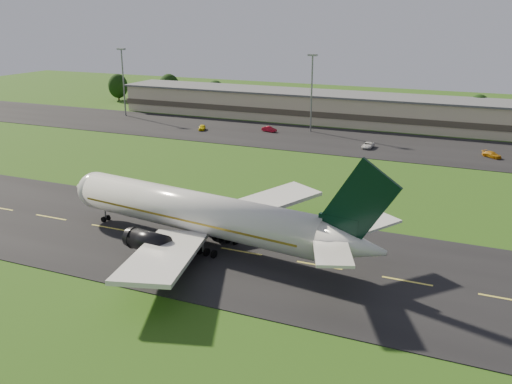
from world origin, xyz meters
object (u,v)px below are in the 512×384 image
at_px(light_mast_west, 123,74).
at_px(service_vehicle_c, 368,145).
at_px(service_vehicle_b, 269,129).
at_px(airliner, 201,214).
at_px(terminal, 333,108).
at_px(light_mast_centre, 312,84).
at_px(service_vehicle_d, 492,155).
at_px(service_vehicle_a, 202,127).

distance_m(light_mast_west, service_vehicle_c, 80.57).
relative_size(light_mast_west, service_vehicle_b, 4.92).
bearing_deg(airliner, terminal, 103.21).
bearing_deg(light_mast_centre, airliner, -82.17).
bearing_deg(light_mast_west, service_vehicle_d, -6.00).
relative_size(terminal, service_vehicle_b, 35.06).
distance_m(light_mast_west, service_vehicle_d, 107.02).
bearing_deg(service_vehicle_a, airliner, -83.26).
relative_size(airliner, service_vehicle_a, 12.63).
bearing_deg(service_vehicle_b, service_vehicle_a, 118.98).
height_order(light_mast_west, service_vehicle_a, light_mast_west).
height_order(terminal, service_vehicle_d, terminal).
relative_size(light_mast_west, service_vehicle_d, 4.53).
xyz_separation_m(terminal, light_mast_centre, (-1.40, -16.18, 8.75)).
bearing_deg(airliner, service_vehicle_b, 113.11).
height_order(light_mast_west, service_vehicle_c, light_mast_west).
relative_size(service_vehicle_a, service_vehicle_c, 0.86).
distance_m(service_vehicle_b, service_vehicle_d, 56.10).
distance_m(airliner, terminal, 96.78).
height_order(terminal, service_vehicle_a, terminal).
relative_size(service_vehicle_a, service_vehicle_d, 0.90).
relative_size(service_vehicle_a, service_vehicle_b, 0.98).
bearing_deg(service_vehicle_c, light_mast_centre, 145.96).
height_order(terminal, light_mast_west, light_mast_west).
xyz_separation_m(service_vehicle_b, service_vehicle_c, (28.60, -8.12, -0.02)).
relative_size(airliner, light_mast_centre, 2.51).
xyz_separation_m(terminal, service_vehicle_d, (44.36, -27.29, -3.24)).
relative_size(airliner, service_vehicle_d, 11.38).
relative_size(terminal, light_mast_west, 7.13).
xyz_separation_m(terminal, service_vehicle_a, (-29.00, -26.25, -3.20)).
bearing_deg(service_vehicle_d, airliner, -169.15).
bearing_deg(light_mast_centre, service_vehicle_b, -153.95).
bearing_deg(terminal, service_vehicle_b, -118.41).
bearing_deg(light_mast_west, airliner, -48.44).
xyz_separation_m(service_vehicle_a, service_vehicle_c, (46.20, -2.93, -0.03)).
xyz_separation_m(light_mast_west, light_mast_centre, (60.00, 0.00, 0.00)).
distance_m(terminal, light_mast_centre, 18.45).
distance_m(airliner, service_vehicle_a, 80.07).
bearing_deg(light_mast_west, service_vehicle_b, -5.58).
bearing_deg(airliner, light_mast_west, 139.07).
relative_size(light_mast_centre, service_vehicle_b, 4.92).
bearing_deg(service_vehicle_d, service_vehicle_c, 131.57).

